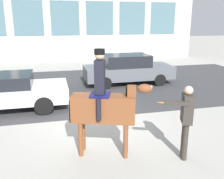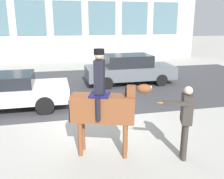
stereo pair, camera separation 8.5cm
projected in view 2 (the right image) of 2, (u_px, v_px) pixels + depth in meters
ground_plane at (94, 124)px, 8.00m from camera, size 80.00×80.00×0.00m
road_surface at (79, 87)px, 12.46m from camera, size 21.51×8.50×0.01m
mounted_horse_lead at (104, 105)px, 5.89m from camera, size 1.90×0.90×2.60m
pedestrian_bystander at (186, 117)px, 5.73m from camera, size 0.91×0.45×1.80m
street_car_near_lane at (4, 91)px, 9.13m from camera, size 4.59×1.93×1.33m
street_car_far_lane at (129, 69)px, 12.88m from camera, size 4.52×1.89×1.51m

